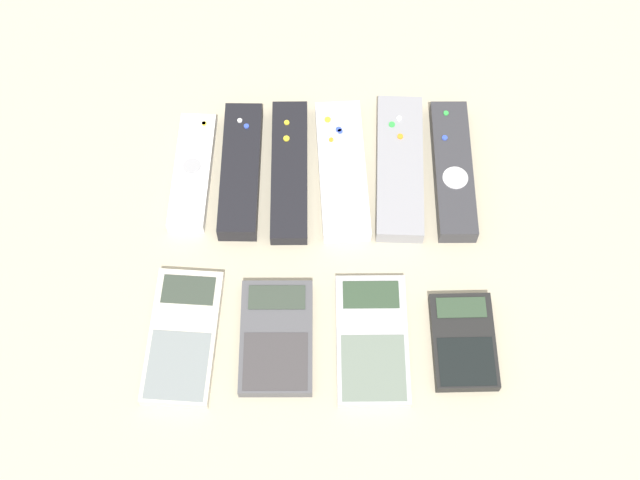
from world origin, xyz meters
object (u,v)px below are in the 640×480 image
at_px(remote_0, 190,172).
at_px(remote_3, 340,170).
at_px(calculator_0, 180,336).
at_px(calculator_1, 274,337).
at_px(remote_5, 450,170).
at_px(remote_1, 238,170).
at_px(calculator_3, 461,342).
at_px(calculator_2, 370,339).
at_px(remote_2, 287,171).
at_px(remote_4, 397,167).

distance_m(remote_0, remote_3, 0.19).
height_order(remote_0, calculator_0, remote_0).
bearing_deg(calculator_1, remote_5, 45.52).
relative_size(remote_3, calculator_1, 1.45).
bearing_deg(calculator_0, remote_5, 37.94).
bearing_deg(remote_1, calculator_3, -39.84).
distance_m(calculator_1, calculator_2, 0.11).
distance_m(remote_2, remote_3, 0.07).
bearing_deg(remote_3, remote_4, -1.12).
relative_size(remote_4, calculator_0, 1.23).
bearing_deg(calculator_3, remote_3, 119.59).
bearing_deg(remote_0, remote_3, 3.39).
bearing_deg(calculator_1, calculator_2, -1.06).
height_order(remote_3, calculator_1, remote_3).
bearing_deg(calculator_3, remote_5, 88.13).
relative_size(remote_2, calculator_3, 1.72).
xyz_separation_m(remote_3, calculator_3, (0.14, -0.22, -0.00)).
xyz_separation_m(remote_2, remote_3, (0.07, 0.00, 0.00)).
bearing_deg(remote_5, calculator_3, -90.89).
relative_size(remote_1, calculator_2, 1.19).
relative_size(calculator_1, calculator_3, 1.18).
relative_size(remote_2, calculator_2, 1.27).
bearing_deg(remote_5, remote_4, 175.59).
distance_m(remote_0, remote_2, 0.12).
distance_m(remote_0, calculator_0, 0.22).
relative_size(remote_5, calculator_1, 1.41).
height_order(remote_2, calculator_0, remote_2).
bearing_deg(remote_2, calculator_2, -66.71).
bearing_deg(remote_3, calculator_0, -132.92).
distance_m(remote_1, calculator_1, 0.22).
bearing_deg(calculator_0, remote_0, 94.50).
bearing_deg(remote_2, remote_1, -179.16).
bearing_deg(remote_4, remote_0, -176.63).
xyz_separation_m(remote_2, calculator_3, (0.20, -0.22, -0.00)).
relative_size(remote_4, calculator_2, 1.30).
height_order(remote_2, calculator_1, remote_2).
bearing_deg(calculator_3, calculator_2, 177.04).
distance_m(calculator_2, calculator_3, 0.10).
distance_m(remote_1, remote_2, 0.06).
distance_m(calculator_0, calculator_3, 0.32).
bearing_deg(calculator_3, remote_4, 104.23).
bearing_deg(calculator_3, remote_0, 143.93).
height_order(remote_2, remote_4, remote_4).
bearing_deg(calculator_0, calculator_3, 2.63).
xyz_separation_m(remote_3, remote_5, (0.14, -0.00, 0.00)).
height_order(remote_3, remote_5, remote_5).
height_order(remote_5, calculator_1, remote_5).
bearing_deg(calculator_2, calculator_3, -2.14).
height_order(remote_4, calculator_2, remote_4).
xyz_separation_m(remote_4, calculator_1, (-0.15, -0.22, -0.00)).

